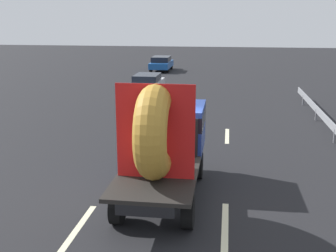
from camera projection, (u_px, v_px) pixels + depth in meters
ground_plane at (155, 195)px, 11.85m from camera, size 120.00×120.00×0.00m
flatbed_truck at (165, 137)px, 11.67m from camera, size 2.02×5.18×3.35m
distant_sedan at (147, 83)px, 27.12m from camera, size 1.68×3.92×1.28m
guardrail at (325, 119)px, 18.40m from camera, size 0.10×14.97×0.71m
lane_dash_left_near at (78, 227)px, 10.01m from camera, size 0.16×2.34×0.01m
lane_dash_left_far at (142, 138)px, 17.36m from camera, size 0.16×2.54×0.01m
lane_dash_right_near at (225, 231)px, 9.86m from camera, size 0.16×2.97×0.01m
lane_dash_right_far at (227, 136)px, 17.69m from camera, size 0.16×2.28×0.01m
oncoming_car at (161, 63)px, 38.72m from camera, size 1.73×4.03×1.31m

